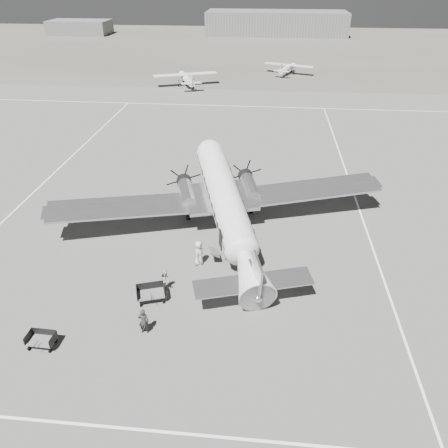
{
  "coord_description": "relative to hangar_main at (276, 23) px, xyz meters",
  "views": [
    {
      "loc": [
        3.5,
        -25.98,
        18.42
      ],
      "look_at": [
        0.81,
        1.18,
        2.2
      ],
      "focal_mm": 35.0,
      "sensor_mm": 36.0,
      "label": 1
    }
  ],
  "objects": [
    {
      "name": "ground",
      "position": [
        -5.0,
        -120.0,
        -3.3
      ],
      "size": [
        260.0,
        260.0,
        0.0
      ],
      "primitive_type": "plane",
      "color": "#61615E",
      "rests_on": "ground"
    },
    {
      "name": "taxi_line_near",
      "position": [
        -5.0,
        -134.0,
        -3.29
      ],
      "size": [
        60.0,
        0.15,
        0.01
      ],
      "primitive_type": "cube",
      "color": "white",
      "rests_on": "ground"
    },
    {
      "name": "taxi_line_right",
      "position": [
        7.0,
        -120.0,
        -3.29
      ],
      "size": [
        0.15,
        80.0,
        0.01
      ],
      "primitive_type": "cube",
      "color": "white",
      "rests_on": "ground"
    },
    {
      "name": "taxi_line_left",
      "position": [
        -23.0,
        -110.0,
        -3.29
      ],
      "size": [
        0.15,
        60.0,
        0.01
      ],
      "primitive_type": "cube",
      "color": "white",
      "rests_on": "ground"
    },
    {
      "name": "taxi_line_horizon",
      "position": [
        -5.0,
        -80.0,
        -3.29
      ],
      "size": [
        90.0,
        0.15,
        0.01
      ],
      "primitive_type": "cube",
      "color": "white",
      "rests_on": "ground"
    },
    {
      "name": "grass_infield",
      "position": [
        -5.0,
        -25.0,
        -3.3
      ],
      "size": [
        260.0,
        90.0,
        0.01
      ],
      "primitive_type": "cube",
      "color": "#5B584D",
      "rests_on": "ground"
    },
    {
      "name": "hangar_main",
      "position": [
        0.0,
        0.0,
        0.0
      ],
      "size": [
        42.0,
        14.0,
        6.6
      ],
      "color": "slate",
      "rests_on": "ground"
    },
    {
      "name": "shed_secondary",
      "position": [
        -60.0,
        -5.0,
        -1.3
      ],
      "size": [
        18.0,
        10.0,
        4.0
      ],
      "primitive_type": "cube",
      "color": "#5F5F5F",
      "rests_on": "ground"
    },
    {
      "name": "dc3_airliner",
      "position": [
        -4.19,
        -116.82,
        -0.68
      ],
      "size": [
        31.88,
        26.35,
        5.23
      ],
      "primitive_type": null,
      "rotation": [
        0.0,
        0.0,
        0.3
      ],
      "color": "silver",
      "rests_on": "ground"
    },
    {
      "name": "light_plane_left",
      "position": [
        -15.88,
        -68.31,
        -2.13
      ],
      "size": [
        13.91,
        12.72,
        2.35
      ],
      "primitive_type": null,
      "rotation": [
        0.0,
        0.0,
        0.38
      ],
      "color": "white",
      "rests_on": "ground"
    },
    {
      "name": "light_plane_right",
      "position": [
        2.16,
        -56.74,
        -2.28
      ],
      "size": [
        12.07,
        11.0,
        2.05
      ],
      "primitive_type": null,
      "rotation": [
        0.0,
        0.0,
        -0.37
      ],
      "color": "white",
      "rests_on": "ground"
    },
    {
      "name": "baggage_cart_near",
      "position": [
        -8.24,
        -125.08,
        -2.77
      ],
      "size": [
        2.18,
        1.84,
        1.05
      ],
      "primitive_type": null,
      "rotation": [
        0.0,
        0.0,
        0.32
      ],
      "color": "#5F5F5F",
      "rests_on": "ground"
    },
    {
      "name": "baggage_cart_far",
      "position": [
        -13.36,
        -129.52,
        -2.85
      ],
      "size": [
        1.63,
        1.18,
        0.9
      ],
      "primitive_type": null,
      "rotation": [
        0.0,
        0.0,
        -0.03
      ],
      "color": "#5F5F5F",
      "rests_on": "ground"
    },
    {
      "name": "ground_crew",
      "position": [
        -7.94,
        -127.88,
        -2.44
      ],
      "size": [
        0.66,
        0.47,
        1.72
      ],
      "primitive_type": "imported",
      "rotation": [
        0.0,
        0.0,
        3.23
      ],
      "color": "#292929",
      "rests_on": "ground"
    },
    {
      "name": "ramp_agent",
      "position": [
        -7.52,
        -123.9,
        -2.54
      ],
      "size": [
        0.66,
        0.8,
        1.51
      ],
      "primitive_type": "imported",
      "rotation": [
        0.0,
        0.0,
        1.44
      ],
      "color": "#B8B7B5",
      "rests_on": "ground"
    },
    {
      "name": "passenger",
      "position": [
        -5.78,
        -120.89,
        -2.36
      ],
      "size": [
        0.83,
        1.05,
        1.89
      ],
      "primitive_type": "imported",
      "rotation": [
        0.0,
        0.0,
        1.29
      ],
      "color": "silver",
      "rests_on": "ground"
    }
  ]
}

